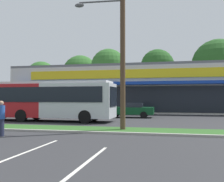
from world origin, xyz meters
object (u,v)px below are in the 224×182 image
utility_pole (120,34)px  car_1 (12,108)px  car_2 (76,108)px  city_bus (40,100)px  car_0 (130,110)px  pedestrian_near_bench (1,118)px

utility_pole → car_1: size_ratio=2.43×
car_2 → city_bus: bearing=80.3°
city_bus → car_0: size_ratio=2.71×
utility_pole → car_2: 13.82m
car_0 → pedestrian_near_bench: pedestrian_near_bench is taller
city_bus → pedestrian_near_bench: (2.31, -8.24, -0.87)m
car_2 → pedestrian_near_bench: 14.22m
city_bus → pedestrian_near_bench: 8.60m
car_0 → car_1: 13.50m
utility_pole → car_1: utility_pole is taller
car_1 → car_2: (7.68, -0.09, 0.08)m
car_2 → car_1: bearing=-0.6°
car_1 → utility_pole: bearing=142.5°
utility_pole → car_1: (-14.49, 11.12, -4.89)m
city_bus → car_2: (1.02, 5.92, -0.95)m
car_0 → pedestrian_near_bench: size_ratio=2.65×
car_1 → car_2: 7.69m
city_bus → utility_pole: bearing=-32.2°
city_bus → pedestrian_near_bench: city_bus is taller
car_2 → utility_pole: bearing=121.7°
car_1 → pedestrian_near_bench: 16.84m
utility_pole → city_bus: (-7.82, 5.11, -3.86)m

